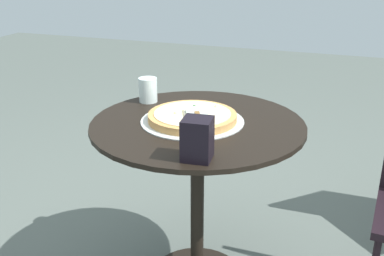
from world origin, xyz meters
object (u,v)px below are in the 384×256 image
patio_table (197,165)px  napkin_dispenser (197,139)px  pizza_on_tray (192,118)px  pizza_server (197,115)px  drinking_cup (148,90)px

patio_table → napkin_dispenser: (-0.31, -0.11, 0.25)m
patio_table → napkin_dispenser: napkin_dispenser is taller
pizza_on_tray → patio_table: bearing=-79.4°
pizza_on_tray → pizza_server: 0.08m
pizza_server → napkin_dispenser: size_ratio=1.57×
napkin_dispenser → drinking_cup: bearing=123.8°
patio_table → drinking_cup: drinking_cup is taller
patio_table → drinking_cup: size_ratio=7.85×
pizza_on_tray → pizza_server: size_ratio=1.88×
pizza_on_tray → napkin_dispenser: napkin_dispenser is taller
patio_table → drinking_cup: bearing=59.5°
pizza_server → napkin_dispenser: napkin_dispenser is taller
pizza_on_tray → napkin_dispenser: 0.34m
pizza_server → drinking_cup: drinking_cup is taller
pizza_on_tray → pizza_server: pizza_server is taller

